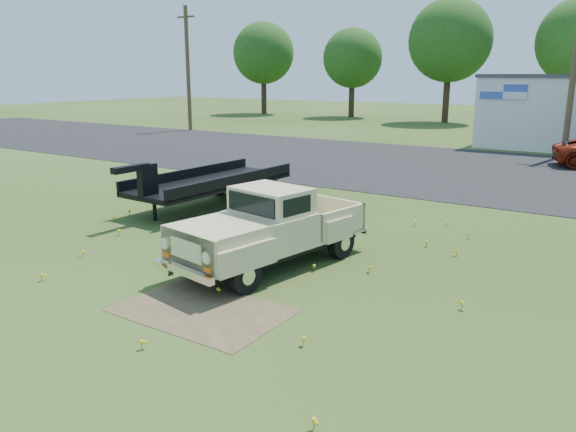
# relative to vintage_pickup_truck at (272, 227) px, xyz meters

# --- Properties ---
(ground) EXTENTS (140.00, 140.00, 0.00)m
(ground) POSITION_rel_vintage_pickup_truck_xyz_m (-1.15, 0.31, -0.89)
(ground) COLOR #2C3F14
(ground) RESTS_ON ground
(asphalt_lot) EXTENTS (90.00, 14.00, 0.02)m
(asphalt_lot) POSITION_rel_vintage_pickup_truck_xyz_m (-1.15, 15.31, -0.89)
(asphalt_lot) COLOR black
(asphalt_lot) RESTS_ON ground
(dirt_patch_a) EXTENTS (3.00, 2.00, 0.01)m
(dirt_patch_a) POSITION_rel_vintage_pickup_truck_xyz_m (0.35, -2.69, -0.89)
(dirt_patch_a) COLOR brown
(dirt_patch_a) RESTS_ON ground
(dirt_patch_b) EXTENTS (2.20, 1.60, 0.01)m
(dirt_patch_b) POSITION_rel_vintage_pickup_truck_xyz_m (-3.15, 3.81, -0.89)
(dirt_patch_b) COLOR brown
(dirt_patch_b) RESTS_ON ground
(utility_pole_west) EXTENTS (1.60, 0.30, 9.00)m
(utility_pole_west) POSITION_rel_vintage_pickup_truck_xyz_m (-23.15, 22.31, 3.71)
(utility_pole_west) COLOR #4F3424
(utility_pole_west) RESTS_ON ground
(utility_pole_mid) EXTENTS (1.60, 0.30, 9.00)m
(utility_pole_mid) POSITION_rel_vintage_pickup_truck_xyz_m (2.85, 22.31, 3.71)
(utility_pole_mid) COLOR #4F3424
(utility_pole_mid) RESTS_ON ground
(treeline_a) EXTENTS (6.40, 6.40, 9.52)m
(treeline_a) POSITION_rel_vintage_pickup_truck_xyz_m (-29.15, 40.31, 5.41)
(treeline_a) COLOR #372519
(treeline_a) RESTS_ON ground
(treeline_b) EXTENTS (5.76, 5.76, 8.57)m
(treeline_b) POSITION_rel_vintage_pickup_truck_xyz_m (-19.15, 41.31, 4.78)
(treeline_b) COLOR #372519
(treeline_b) RESTS_ON ground
(treeline_c) EXTENTS (7.04, 7.04, 10.47)m
(treeline_c) POSITION_rel_vintage_pickup_truck_xyz_m (-9.15, 39.81, 6.04)
(treeline_c) COLOR #372519
(treeline_c) RESTS_ON ground
(vintage_pickup_truck) EXTENTS (2.75, 5.17, 1.78)m
(vintage_pickup_truck) POSITION_rel_vintage_pickup_truck_xyz_m (0.00, 0.00, 0.00)
(vintage_pickup_truck) COLOR #C2BC82
(vintage_pickup_truck) RESTS_ON ground
(flatbed_trailer) EXTENTS (2.37, 6.40, 1.72)m
(flatbed_trailer) POSITION_rel_vintage_pickup_truck_xyz_m (-5.02, 3.80, -0.03)
(flatbed_trailer) COLOR black
(flatbed_trailer) RESTS_ON ground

